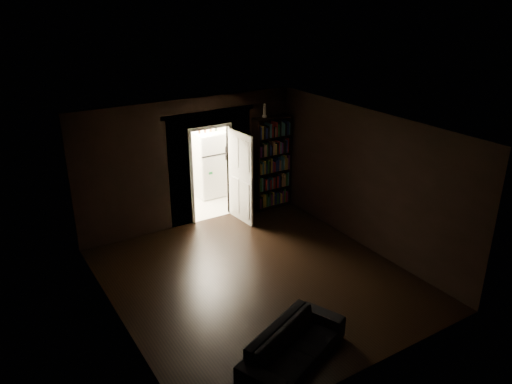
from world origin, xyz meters
TOP-DOWN VIEW (x-y plane):
  - ground at (0.00, 0.00)m, footprint 5.50×5.50m
  - room_walls at (-0.01, 1.07)m, footprint 5.02×5.61m
  - kitchen_alcove at (0.50, 3.87)m, footprint 2.20×1.80m
  - sofa at (-0.74, -2.10)m, footprint 1.99×1.43m
  - bookshelf at (2.00, 2.59)m, footprint 0.93×0.41m
  - refrigerator at (1.10, 4.03)m, footprint 0.80×0.74m
  - door at (1.00, 2.31)m, footprint 0.11×0.85m
  - figurine at (1.83, 2.65)m, footprint 0.13×0.13m
  - bottles at (1.07, 4.00)m, footprint 0.58×0.12m

SIDE VIEW (x-z plane):
  - ground at x=0.00m, z-range 0.00..0.00m
  - sofa at x=-0.74m, z-range 0.00..0.70m
  - refrigerator at x=1.10m, z-range 0.00..1.65m
  - door at x=1.00m, z-range 0.00..2.05m
  - bookshelf at x=2.00m, z-range 0.00..2.20m
  - kitchen_alcove at x=0.50m, z-range -0.09..2.51m
  - room_walls at x=-0.01m, z-range 0.26..3.10m
  - bottles at x=1.07m, z-range 1.65..1.88m
  - figurine at x=1.83m, z-range 2.20..2.51m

